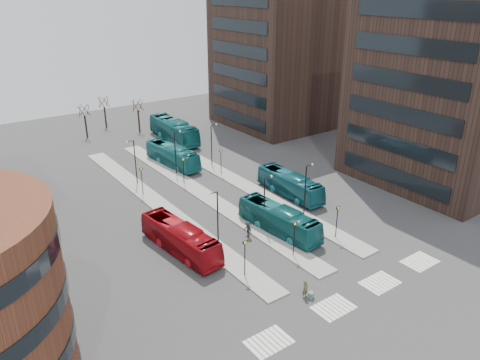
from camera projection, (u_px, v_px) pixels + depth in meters
ground at (380, 329)px, 36.83m from camera, size 160.00×160.00×0.00m
island_left at (160, 205)px, 57.07m from camera, size 2.50×45.00×0.15m
island_mid at (202, 193)px, 60.29m from camera, size 2.50×45.00×0.15m
island_right at (240, 183)px, 63.52m from camera, size 2.50×45.00×0.15m
suitcase at (311, 295)px, 40.32m from camera, size 0.58×0.52×0.59m
red_bus at (180, 238)px, 46.90m from camera, size 3.67×11.13×3.04m
teal_bus_a at (279, 219)px, 50.64m from camera, size 3.43×10.88×2.98m
teal_bus_b at (173, 155)px, 69.28m from camera, size 3.60×11.12×3.04m
teal_bus_c at (290, 184)px, 59.49m from camera, size 2.70×10.66×2.96m
teal_bus_d at (174, 130)px, 80.08m from camera, size 3.44×13.28×3.68m
traveller at (305, 289)px, 40.24m from camera, size 0.67×0.50×1.70m
commuter_a at (198, 258)px, 44.76m from camera, size 1.00×0.90×1.69m
commuter_b at (272, 223)px, 51.30m from camera, size 0.48×0.99×1.64m
commuter_c at (248, 229)px, 49.84m from camera, size 0.76×1.22×1.80m
crosswalk_stripes at (356, 295)px, 40.75m from camera, size 22.35×2.40×0.01m
tower_near at (454, 68)px, 60.13m from camera, size 20.12×20.00×30.00m
tower_far at (282, 43)px, 85.54m from camera, size 20.12×20.00×30.00m
sign_poles at (230, 196)px, 53.94m from camera, size 12.45×22.12×3.65m
lamp_posts at (214, 172)px, 57.78m from camera, size 14.04×20.24×6.12m
bare_trees at (110, 118)px, 84.04m from camera, size 10.97×8.14×5.90m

